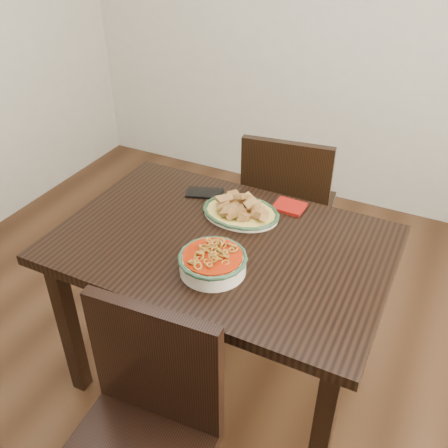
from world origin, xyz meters
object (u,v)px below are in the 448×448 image
at_px(dining_table, 222,261).
at_px(chair_near, 142,429).
at_px(fish_plate, 241,206).
at_px(chair_far, 287,205).
at_px(noodle_bowl, 213,260).
at_px(smartphone, 205,193).

bearing_deg(dining_table, chair_near, -84.79).
bearing_deg(chair_near, fish_plate, 90.72).
distance_m(chair_far, chair_near, 1.36).
bearing_deg(chair_near, chair_far, 88.26).
xyz_separation_m(fish_plate, noodle_bowl, (0.06, -0.35, -0.00)).
bearing_deg(dining_table, fish_plate, 92.43).
bearing_deg(fish_plate, chair_near, -85.40).
relative_size(dining_table, chair_near, 1.36).
bearing_deg(smartphone, noodle_bowl, -78.00).
height_order(dining_table, noodle_bowl, noodle_bowl).
relative_size(dining_table, noodle_bowl, 5.17).
xyz_separation_m(noodle_bowl, smartphone, (-0.26, 0.43, -0.04)).
height_order(chair_near, smartphone, chair_near).
height_order(chair_far, smartphone, chair_far).
bearing_deg(fish_plate, smartphone, 158.89).
distance_m(noodle_bowl, smartphone, 0.51).
xyz_separation_m(dining_table, noodle_bowl, (0.05, -0.17, 0.14)).
relative_size(dining_table, fish_plate, 3.99).
distance_m(dining_table, noodle_bowl, 0.23).
bearing_deg(fish_plate, noodle_bowl, -80.45).
bearing_deg(chair_near, dining_table, 91.33).
bearing_deg(smartphone, chair_near, -92.82).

